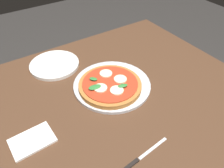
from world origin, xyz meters
name	(u,v)px	position (x,y,z in m)	size (l,w,h in m)	color
dining_table	(109,121)	(0.00, 0.00, 0.66)	(1.12, 0.91, 0.78)	#4C301E
serving_tray	(112,85)	(0.05, 0.06, 0.79)	(0.30, 0.30, 0.01)	silver
pizza	(110,85)	(0.04, 0.05, 0.80)	(0.24, 0.24, 0.03)	#B27033
plate_white	(55,65)	(-0.08, 0.31, 0.79)	(0.21, 0.21, 0.01)	white
napkin	(32,141)	(-0.30, -0.02, 0.78)	(0.13, 0.09, 0.01)	white
knife	(137,160)	(-0.06, -0.25, 0.78)	(0.19, 0.03, 0.01)	black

